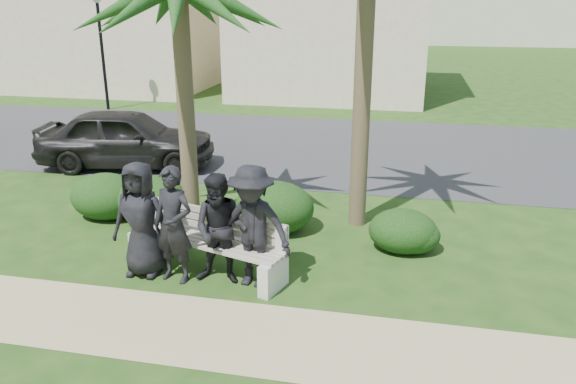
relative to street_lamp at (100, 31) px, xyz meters
name	(u,v)px	position (x,y,z in m)	size (l,w,h in m)	color
ground	(245,269)	(9.00, -12.00, -2.94)	(160.00, 160.00, 0.00)	#1D4112
footpath	(206,331)	(9.00, -13.80, -2.94)	(30.00, 1.60, 0.01)	tan
asphalt_street	(321,147)	(9.00, -4.00, -2.94)	(160.00, 8.00, 0.01)	#2D2D30
stucco_bldg_left	(106,8)	(-3.00, 6.00, 0.72)	(10.40, 8.40, 7.30)	beige
stucco_bldg_right	(335,9)	(8.00, 6.00, 0.72)	(8.40, 8.40, 7.30)	beige
street_lamp	(100,31)	(0.00, 0.00, 0.00)	(0.36, 0.36, 4.29)	black
park_bench	(206,246)	(8.42, -12.15, -2.52)	(2.85, 1.38, 0.94)	#AC9F90
man_a	(141,219)	(7.50, -12.44, -2.03)	(0.89, 0.58, 1.82)	black
man_b	(173,225)	(8.07, -12.54, -2.04)	(0.66, 0.43, 1.81)	black
man_c	(221,229)	(8.78, -12.45, -2.08)	(0.83, 0.65, 1.72)	black
man_d	(252,227)	(9.27, -12.44, -2.00)	(1.21, 0.70, 1.88)	black
hedge_a	(106,195)	(5.70, -10.36, -2.49)	(1.40, 1.16, 0.91)	black
hedge_b	(151,198)	(6.66, -10.35, -2.48)	(1.42, 1.17, 0.92)	black
hedge_d	(274,206)	(9.10, -10.33, -2.46)	(1.48, 1.23, 0.97)	black
hedge_e	(411,233)	(11.59, -10.73, -2.62)	(0.99, 0.81, 0.64)	black
hedge_f	(403,230)	(11.45, -10.73, -2.56)	(1.17, 0.96, 0.76)	black
car_a	(127,138)	(4.47, -7.04, -2.19)	(1.77, 4.40, 1.50)	black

